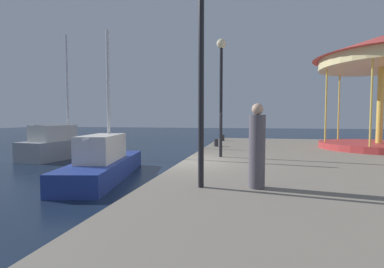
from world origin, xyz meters
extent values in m
plane|color=#162338|center=(0.00, 0.00, 0.00)|extent=(120.00, 120.00, 0.00)
cube|color=gray|center=(-8.47, 4.78, 0.52)|extent=(2.52, 5.25, 1.04)
cube|color=beige|center=(-8.57, 3.99, 1.49)|extent=(1.59, 2.38, 0.89)
cylinder|color=silver|center=(-8.43, 5.07, 4.14)|extent=(0.12, 0.12, 6.19)
cylinder|color=silver|center=(-8.58, 3.94, 1.94)|extent=(0.37, 2.27, 0.08)
cube|color=navy|center=(-3.15, 0.15, 0.35)|extent=(2.74, 5.97, 0.71)
cube|color=beige|center=(-3.10, -0.08, 1.19)|extent=(1.62, 2.71, 0.96)
cylinder|color=silver|center=(-3.26, 0.71, 3.23)|extent=(0.12, 0.12, 5.05)
cylinder|color=silver|center=(-3.00, -0.56, 1.61)|extent=(0.60, 2.56, 0.08)
cylinder|color=#B23333|center=(8.41, 5.49, 0.95)|extent=(5.32, 5.32, 0.30)
cylinder|color=gold|center=(8.41, 5.49, 2.91)|extent=(0.28, 0.28, 3.62)
cylinder|color=#F2E099|center=(8.41, 5.49, 4.97)|extent=(5.51, 5.51, 0.50)
cone|color=#C63D38|center=(8.41, 5.49, 5.73)|extent=(6.12, 6.12, 1.01)
cylinder|color=gold|center=(7.21, 7.57, 2.91)|extent=(0.08, 0.08, 3.62)
cylinder|color=gold|center=(6.00, 5.49, 2.91)|extent=(0.08, 0.08, 3.62)
cylinder|color=gold|center=(7.21, 3.40, 2.91)|extent=(0.08, 0.08, 3.62)
cylinder|color=black|center=(1.29, -3.52, 2.93)|extent=(0.12, 0.12, 4.26)
cylinder|color=black|center=(1.20, 1.17, 2.86)|extent=(0.12, 0.12, 4.12)
sphere|color=#F9E5B2|center=(1.20, 1.17, 5.10)|extent=(0.36, 0.36, 0.36)
cylinder|color=#2D2D33|center=(0.53, 5.14, 1.00)|extent=(0.24, 0.24, 0.40)
cylinder|color=#2D2D33|center=(0.50, 8.88, 1.00)|extent=(0.24, 0.24, 0.40)
cylinder|color=#514C56|center=(2.45, -3.33, 1.57)|extent=(0.34, 0.34, 1.54)
sphere|color=tan|center=(2.45, -3.33, 2.46)|extent=(0.24, 0.24, 0.24)
camera|label=1|loc=(2.30, -9.08, 2.25)|focal=25.04mm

